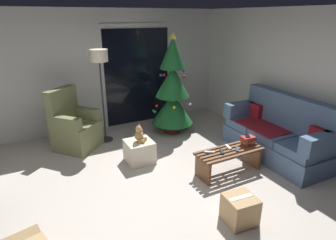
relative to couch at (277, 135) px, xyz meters
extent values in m
plane|color=#BCB2A8|center=(-2.32, -0.23, -0.40)|extent=(7.00, 7.00, 0.00)
cube|color=silver|center=(-2.32, 2.83, 0.85)|extent=(5.72, 0.12, 2.50)
cube|color=silver|center=(0.54, -0.23, 0.85)|extent=(0.12, 6.00, 2.50)
cube|color=silver|center=(-1.50, 2.75, 0.70)|extent=(1.60, 0.02, 2.20)
cube|color=black|center=(-1.50, 2.74, 0.65)|extent=(1.50, 0.02, 2.10)
cube|color=slate|center=(-0.07, 0.00, -0.23)|extent=(0.81, 1.92, 0.34)
cube|color=slate|center=(-0.11, -0.62, 0.01)|extent=(0.70, 0.62, 0.14)
cube|color=slate|center=(-0.09, 0.00, 0.01)|extent=(0.70, 0.62, 0.14)
cube|color=slate|center=(-0.07, 0.62, 0.01)|extent=(0.70, 0.62, 0.14)
cube|color=slate|center=(0.23, -0.01, 0.38)|extent=(0.25, 1.90, 0.60)
cube|color=slate|center=(-0.09, -0.87, 0.22)|extent=(0.77, 0.22, 0.28)
cube|color=slate|center=(-0.04, 0.87, 0.22)|extent=(0.77, 0.22, 0.28)
cube|color=maroon|center=(-0.10, 0.25, 0.09)|extent=(0.63, 0.92, 0.02)
cube|color=maroon|center=(0.07, -0.70, 0.22)|extent=(0.13, 0.32, 0.28)
cube|color=maroon|center=(0.11, 0.69, 0.22)|extent=(0.13, 0.32, 0.28)
cube|color=brown|center=(-1.12, -0.25, -0.03)|extent=(1.10, 0.05, 0.04)
cube|color=brown|center=(-1.12, -0.16, -0.03)|extent=(1.10, 0.05, 0.04)
cube|color=brown|center=(-1.12, -0.07, -0.03)|extent=(1.10, 0.05, 0.04)
cube|color=brown|center=(-1.12, 0.02, -0.03)|extent=(1.10, 0.05, 0.04)
cube|color=brown|center=(-1.12, 0.10, -0.03)|extent=(1.10, 0.05, 0.04)
cube|color=brown|center=(-1.61, -0.07, -0.22)|extent=(0.05, 0.36, 0.35)
cube|color=brown|center=(-0.63, -0.07, -0.22)|extent=(0.05, 0.36, 0.35)
cube|color=black|center=(-1.27, -0.07, 0.00)|extent=(0.11, 0.16, 0.02)
cube|color=silver|center=(-1.08, 0.01, 0.00)|extent=(0.07, 0.16, 0.02)
cube|color=#333338|center=(-1.01, -0.12, 0.00)|extent=(0.13, 0.15, 0.02)
cube|color=#ADADB2|center=(-1.44, 0.00, 0.00)|extent=(0.16, 0.12, 0.02)
cube|color=#A32D28|center=(-0.72, -0.05, 0.01)|extent=(0.20, 0.17, 0.04)
cube|color=#B79333|center=(-0.73, -0.05, 0.04)|extent=(0.20, 0.17, 0.03)
cube|color=#A32D28|center=(-0.72, -0.04, 0.08)|extent=(0.26, 0.18, 0.04)
cube|color=#A32D28|center=(-0.73, -0.04, 0.11)|extent=(0.22, 0.16, 0.03)
cube|color=black|center=(-0.73, -0.03, 0.13)|extent=(0.14, 0.16, 0.01)
cylinder|color=#4C1E19|center=(-1.12, 1.80, -0.35)|extent=(0.36, 0.36, 0.10)
cylinder|color=brown|center=(-1.12, 1.80, -0.24)|extent=(0.08, 0.08, 0.12)
cone|color=#195628|center=(-1.12, 1.80, 0.13)|extent=(0.87, 0.87, 0.63)
cone|color=#195628|center=(-1.12, 1.80, 0.70)|extent=(0.69, 0.69, 0.63)
cone|color=#195628|center=(-1.12, 1.80, 1.27)|extent=(0.51, 0.51, 0.63)
sphere|color=#1E8C33|center=(-1.45, 2.02, 0.06)|extent=(0.06, 0.06, 0.06)
sphere|color=#1E8C33|center=(-1.51, 1.82, 0.11)|extent=(0.06, 0.06, 0.06)
sphere|color=white|center=(-0.81, 1.60, 0.23)|extent=(0.06, 0.06, 0.06)
sphere|color=gold|center=(-1.25, 1.47, 0.27)|extent=(0.06, 0.06, 0.06)
sphere|color=red|center=(-1.19, 2.03, 0.79)|extent=(0.06, 0.06, 0.06)
sphere|color=red|center=(-1.48, 1.79, 0.24)|extent=(0.06, 0.06, 0.06)
sphere|color=#B233A5|center=(-0.94, 2.06, 0.48)|extent=(0.06, 0.06, 0.06)
sphere|color=#B233A5|center=(-0.92, 1.70, 0.91)|extent=(0.06, 0.06, 0.06)
sphere|color=blue|center=(-1.33, 1.89, 0.83)|extent=(0.06, 0.06, 0.06)
sphere|color=red|center=(-0.87, 1.77, 0.78)|extent=(0.06, 0.06, 0.06)
cone|color=#EAD14C|center=(-1.12, 1.80, 1.59)|extent=(0.14, 0.14, 0.12)
cube|color=olive|center=(-3.06, 1.94, -0.24)|extent=(0.96, 0.96, 0.31)
cube|color=olive|center=(-3.06, 1.94, 0.00)|extent=(0.96, 0.96, 0.18)
cube|color=olive|center=(-3.24, 2.14, 0.41)|extent=(0.61, 0.57, 0.64)
cube|color=olive|center=(-2.83, 2.11, 0.20)|extent=(0.49, 0.53, 0.22)
cube|color=olive|center=(-3.25, 1.74, 0.20)|extent=(0.49, 0.53, 0.22)
cylinder|color=#2D2D30|center=(-2.51, 2.03, -0.39)|extent=(0.28, 0.28, 0.02)
cylinder|color=#2D2D30|center=(-2.51, 2.03, 0.40)|extent=(0.03, 0.03, 1.55)
cylinder|color=beige|center=(-2.51, 2.03, 1.27)|extent=(0.32, 0.32, 0.22)
cube|color=beige|center=(-2.24, 0.90, -0.21)|extent=(0.44, 0.44, 0.38)
cylinder|color=tan|center=(-2.16, 0.90, 0.01)|extent=(0.13, 0.12, 0.06)
cylinder|color=tan|center=(-2.22, 0.82, 0.01)|extent=(0.13, 0.12, 0.06)
sphere|color=tan|center=(-2.24, 0.90, 0.08)|extent=(0.15, 0.15, 0.15)
sphere|color=tan|center=(-2.24, 0.90, 0.20)|extent=(0.11, 0.11, 0.11)
sphere|color=tan|center=(-2.20, 0.87, 0.19)|extent=(0.04, 0.04, 0.04)
sphere|color=tan|center=(-2.21, 0.93, 0.25)|extent=(0.04, 0.04, 0.04)
sphere|color=tan|center=(-2.26, 0.87, 0.25)|extent=(0.04, 0.04, 0.04)
sphere|color=tan|center=(-2.18, 0.94, 0.09)|extent=(0.06, 0.06, 0.06)
sphere|color=tan|center=(-2.27, 0.83, 0.09)|extent=(0.06, 0.06, 0.06)
cube|color=tan|center=(-4.10, -0.44, -0.13)|extent=(0.45, 0.20, 0.06)
cube|color=tan|center=(-1.73, -1.03, -0.23)|extent=(0.38, 0.38, 0.34)
cube|color=beige|center=(-1.73, -1.03, -0.06)|extent=(0.32, 0.09, 0.00)
camera|label=1|loc=(-3.77, -3.08, 1.95)|focal=29.83mm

